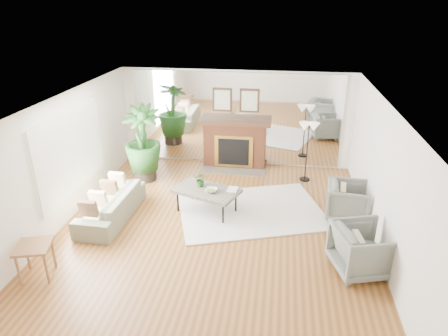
% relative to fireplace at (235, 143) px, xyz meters
% --- Properties ---
extents(ground, '(7.00, 7.00, 0.00)m').
position_rel_fireplace_xyz_m(ground, '(0.00, -3.26, -0.66)').
color(ground, brown).
rests_on(ground, ground).
extents(wall_left, '(0.02, 7.00, 2.50)m').
position_rel_fireplace_xyz_m(wall_left, '(-2.99, -3.26, 0.59)').
color(wall_left, white).
rests_on(wall_left, ground).
extents(wall_right, '(0.02, 7.00, 2.50)m').
position_rel_fireplace_xyz_m(wall_right, '(2.99, -3.26, 0.59)').
color(wall_right, white).
rests_on(wall_right, ground).
extents(wall_back, '(6.00, 0.02, 2.50)m').
position_rel_fireplace_xyz_m(wall_back, '(0.00, 0.23, 0.59)').
color(wall_back, white).
rests_on(wall_back, ground).
extents(mirror_panel, '(5.40, 0.04, 2.40)m').
position_rel_fireplace_xyz_m(mirror_panel, '(0.00, 0.21, 0.59)').
color(mirror_panel, silver).
rests_on(mirror_panel, wall_back).
extents(window_panel, '(0.04, 2.40, 1.50)m').
position_rel_fireplace_xyz_m(window_panel, '(-2.96, -2.86, 0.69)').
color(window_panel, '#B2E09E').
rests_on(window_panel, wall_left).
extents(fireplace, '(1.85, 0.83, 2.05)m').
position_rel_fireplace_xyz_m(fireplace, '(0.00, 0.00, 0.00)').
color(fireplace, brown).
rests_on(fireplace, ground).
extents(area_rug, '(3.47, 2.94, 0.03)m').
position_rel_fireplace_xyz_m(area_rug, '(0.64, -2.37, -0.64)').
color(area_rug, silver).
rests_on(area_rug, ground).
extents(coffee_table, '(1.49, 1.18, 0.52)m').
position_rel_fireplace_xyz_m(coffee_table, '(-0.28, -2.52, -0.18)').
color(coffee_table, '#685F52').
rests_on(coffee_table, ground).
extents(sofa, '(0.82, 1.97, 0.57)m').
position_rel_fireplace_xyz_m(sofa, '(-2.16, -3.05, -0.38)').
color(sofa, slate).
rests_on(sofa, ground).
extents(armchair_back, '(0.91, 0.89, 0.75)m').
position_rel_fireplace_xyz_m(armchair_back, '(2.60, -2.33, -0.28)').
color(armchair_back, slate).
rests_on(armchair_back, ground).
extents(armchair_front, '(1.11, 1.09, 0.82)m').
position_rel_fireplace_xyz_m(armchair_front, '(2.60, -4.08, -0.25)').
color(armchair_front, slate).
rests_on(armchair_front, ground).
extents(side_table, '(0.64, 0.64, 0.59)m').
position_rel_fireplace_xyz_m(side_table, '(-2.60, -4.99, -0.16)').
color(side_table, '#97653C').
rests_on(side_table, ground).
extents(potted_ficus, '(0.98, 0.98, 1.87)m').
position_rel_fireplace_xyz_m(potted_ficus, '(-2.08, -1.15, 0.34)').
color(potted_ficus, black).
rests_on(potted_ficus, ground).
extents(floor_lamp, '(0.48, 0.27, 1.47)m').
position_rel_fireplace_xyz_m(floor_lamp, '(1.83, -0.62, 0.60)').
color(floor_lamp, black).
rests_on(floor_lamp, ground).
extents(tabletop_plant, '(0.30, 0.26, 0.31)m').
position_rel_fireplace_xyz_m(tabletop_plant, '(-0.42, -2.38, 0.02)').
color(tabletop_plant, '#275720').
rests_on(tabletop_plant, coffee_table).
extents(fruit_bowl, '(0.27, 0.27, 0.06)m').
position_rel_fireplace_xyz_m(fruit_bowl, '(-0.17, -2.61, -0.10)').
color(fruit_bowl, '#97653C').
rests_on(fruit_bowl, coffee_table).
extents(book, '(0.23, 0.30, 0.02)m').
position_rel_fireplace_xyz_m(book, '(0.15, -2.46, -0.13)').
color(book, '#97653C').
rests_on(book, coffee_table).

